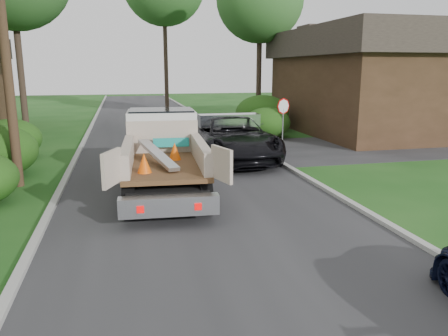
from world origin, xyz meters
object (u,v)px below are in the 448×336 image
stop_sign (283,113)px  flatbed_truck (163,147)px  utility_pole (3,22)px  house_right (376,80)px  black_pickup (231,138)px

stop_sign → flatbed_truck: size_ratio=0.38×
utility_pole → house_right: utility_pole is taller
stop_sign → black_pickup: (-2.80, -1.31, -0.85)m
flatbed_truck → black_pickup: (3.25, 3.81, -0.39)m
flatbed_truck → black_pickup: 5.02m
black_pickup → utility_pole: bearing=-161.2°
stop_sign → utility_pole: bearing=-159.4°
stop_sign → utility_pole: utility_pole is taller
flatbed_truck → house_right: bearing=39.8°
stop_sign → house_right: house_right is taller
house_right → black_pickup: size_ratio=1.95×
utility_pole → house_right: 20.66m
flatbed_truck → utility_pole: bearing=170.4°
flatbed_truck → black_pickup: size_ratio=0.98×
flatbed_truck → black_pickup: flatbed_truck is taller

